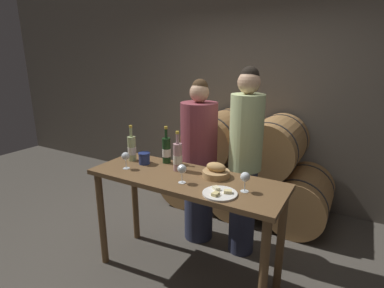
# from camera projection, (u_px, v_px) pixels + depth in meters

# --- Properties ---
(ground_plane) EXTENTS (10.00, 10.00, 0.00)m
(ground_plane) POSITION_uv_depth(u_px,v_px,m) (186.00, 274.00, 2.72)
(ground_plane) COLOR #4C473F
(stone_wall_back) EXTENTS (10.00, 0.12, 3.20)m
(stone_wall_back) POSITION_uv_depth(u_px,v_px,m) (262.00, 81.00, 3.90)
(stone_wall_back) COLOR #60594F
(stone_wall_back) RESTS_ON ground_plane
(barrel_stack) EXTENTS (2.09, 0.83, 1.24)m
(barrel_stack) POSITION_uv_depth(u_px,v_px,m) (244.00, 169.00, 3.74)
(barrel_stack) COLOR #A87A47
(barrel_stack) RESTS_ON ground_plane
(tasting_table) EXTENTS (1.65, 0.59, 0.95)m
(tasting_table) POSITION_uv_depth(u_px,v_px,m) (185.00, 194.00, 2.50)
(tasting_table) COLOR brown
(tasting_table) RESTS_ON ground_plane
(person_left) EXTENTS (0.37, 0.37, 1.70)m
(person_left) POSITION_uv_depth(u_px,v_px,m) (199.00, 162.00, 3.07)
(person_left) COLOR #2D334C
(person_left) RESTS_ON ground_plane
(person_right) EXTENTS (0.31, 0.31, 1.83)m
(person_right) POSITION_uv_depth(u_px,v_px,m) (245.00, 162.00, 2.81)
(person_right) COLOR #2D334C
(person_right) RESTS_ON ground_plane
(wine_bottle_red) EXTENTS (0.08, 0.08, 0.34)m
(wine_bottle_red) POSITION_uv_depth(u_px,v_px,m) (166.00, 150.00, 2.76)
(wine_bottle_red) COLOR #193819
(wine_bottle_red) RESTS_ON tasting_table
(wine_bottle_white) EXTENTS (0.08, 0.08, 0.34)m
(wine_bottle_white) POSITION_uv_depth(u_px,v_px,m) (132.00, 148.00, 2.82)
(wine_bottle_white) COLOR #ADBC7F
(wine_bottle_white) RESTS_ON tasting_table
(wine_bottle_rose) EXTENTS (0.08, 0.08, 0.35)m
(wine_bottle_rose) POSITION_uv_depth(u_px,v_px,m) (178.00, 157.00, 2.57)
(wine_bottle_rose) COLOR #BC8E93
(wine_bottle_rose) RESTS_ON tasting_table
(blue_crock) EXTENTS (0.11, 0.11, 0.11)m
(blue_crock) POSITION_uv_depth(u_px,v_px,m) (144.00, 158.00, 2.74)
(blue_crock) COLOR navy
(blue_crock) RESTS_ON tasting_table
(bread_basket) EXTENTS (0.22, 0.22, 0.12)m
(bread_basket) POSITION_uv_depth(u_px,v_px,m) (216.00, 172.00, 2.44)
(bread_basket) COLOR tan
(bread_basket) RESTS_ON tasting_table
(cheese_plate) EXTENTS (0.25, 0.25, 0.04)m
(cheese_plate) POSITION_uv_depth(u_px,v_px,m) (220.00, 193.00, 2.14)
(cheese_plate) COLOR white
(cheese_plate) RESTS_ON tasting_table
(wine_glass_far_left) EXTENTS (0.07, 0.07, 0.15)m
(wine_glass_far_left) POSITION_uv_depth(u_px,v_px,m) (126.00, 157.00, 2.61)
(wine_glass_far_left) COLOR white
(wine_glass_far_left) RESTS_ON tasting_table
(wine_glass_left) EXTENTS (0.07, 0.07, 0.15)m
(wine_glass_left) POSITION_uv_depth(u_px,v_px,m) (182.00, 170.00, 2.31)
(wine_glass_left) COLOR white
(wine_glass_left) RESTS_ON tasting_table
(wine_glass_center) EXTENTS (0.07, 0.07, 0.15)m
(wine_glass_center) POSITION_uv_depth(u_px,v_px,m) (245.00, 178.00, 2.15)
(wine_glass_center) COLOR white
(wine_glass_center) RESTS_ON tasting_table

